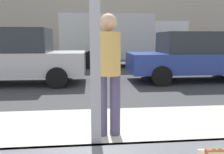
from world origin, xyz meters
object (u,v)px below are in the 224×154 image
box_truck (121,38)px  parked_car_blue (195,56)px  parked_car_silver (18,56)px  pedestrian (108,68)px

box_truck → parked_car_blue: bearing=-65.8°
parked_car_silver → parked_car_blue: bearing=0.0°
parked_car_blue → pedestrian: pedestrian is taller
parked_car_silver → parked_car_blue: parked_car_silver is taller
box_truck → pedestrian: (-1.38, -9.09, -0.41)m
parked_car_silver → box_truck: (4.00, 4.51, 0.60)m
parked_car_silver → parked_car_blue: (6.03, 0.00, -0.04)m
parked_car_silver → box_truck: bearing=48.4°
box_truck → pedestrian: 9.21m
parked_car_blue → pedestrian: (-3.41, -4.58, 0.23)m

